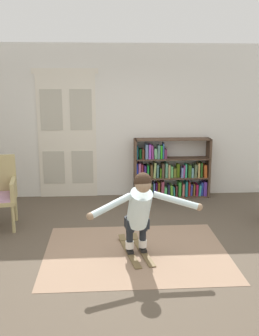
{
  "coord_description": "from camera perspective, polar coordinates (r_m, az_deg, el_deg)",
  "views": [
    {
      "loc": [
        -0.29,
        -4.87,
        2.3
      ],
      "look_at": [
        0.06,
        0.43,
        1.05
      ],
      "focal_mm": 41.65,
      "sensor_mm": 36.0,
      "label": 1
    }
  ],
  "objects": [
    {
      "name": "ground_plane",
      "position": [
        5.39,
        -0.31,
        -11.98
      ],
      "size": [
        7.2,
        7.2,
        0.0
      ],
      "primitive_type": "plane",
      "color": "brown"
    },
    {
      "name": "back_wall",
      "position": [
        7.53,
        -1.52,
        6.76
      ],
      "size": [
        6.0,
        0.1,
        2.9
      ],
      "primitive_type": "cube",
      "color": "silver",
      "rests_on": "ground"
    },
    {
      "name": "person_skier",
      "position": [
        4.92,
        1.52,
        -5.84
      ],
      "size": [
        1.42,
        0.76,
        1.1
      ],
      "color": "white",
      "rests_on": "skis_pair"
    },
    {
      "name": "rug",
      "position": [
        5.33,
        0.98,
        -12.25
      ],
      "size": [
        2.44,
        1.88,
        0.01
      ],
      "primitive_type": "cube",
      "color": "#9A7A62",
      "rests_on": "ground"
    },
    {
      "name": "bookshelf",
      "position": [
        7.59,
        5.81,
        -0.68
      ],
      "size": [
        1.47,
        0.3,
        1.15
      ],
      "color": "brown",
      "rests_on": "ground"
    },
    {
      "name": "skis_pair",
      "position": [
        5.35,
        0.88,
        -11.92
      ],
      "size": [
        0.43,
        0.99,
        0.07
      ],
      "color": "brown",
      "rests_on": "rug"
    },
    {
      "name": "double_door",
      "position": [
        7.52,
        -9.12,
        4.91
      ],
      "size": [
        1.22,
        0.05,
        2.45
      ],
      "color": "silver",
      "rests_on": "ground"
    }
  ]
}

